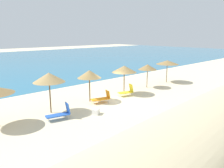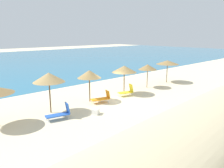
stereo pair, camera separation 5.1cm
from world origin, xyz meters
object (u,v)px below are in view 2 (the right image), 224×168
object	(u,v)px
beach_umbrella_5	(168,62)
lounge_chair_2	(60,113)
beach_umbrella_1	(49,77)
cooler_box	(96,111)
lounge_chair_1	(102,98)
lounge_chair_0	(127,91)
beach_umbrella_2	(89,74)
beach_umbrella_3	(124,69)
beach_umbrella_4	(148,67)

from	to	relation	value
beach_umbrella_5	lounge_chair_2	distance (m)	15.86
beach_umbrella_1	cooler_box	size ratio (longest dim) A/B	5.25
beach_umbrella_5	lounge_chair_1	xyz separation A→B (m)	(-11.09, -0.97, -1.98)
lounge_chair_2	cooler_box	bearing A→B (deg)	-97.53
lounge_chair_1	lounge_chair_0	bearing A→B (deg)	-71.72
beach_umbrella_1	beach_umbrella_5	xyz separation A→B (m)	(15.46, 0.21, -0.24)
beach_umbrella_5	lounge_chair_1	bearing A→B (deg)	-175.02
beach_umbrella_1	lounge_chair_0	world-z (taller)	beach_umbrella_1
beach_umbrella_2	lounge_chair_0	bearing A→B (deg)	-15.15
beach_umbrella_2	cooler_box	world-z (taller)	beach_umbrella_2
beach_umbrella_3	cooler_box	bearing A→B (deg)	-156.15
lounge_chair_0	beach_umbrella_1	bearing A→B (deg)	104.22
lounge_chair_1	lounge_chair_2	bearing A→B (deg)	118.86
lounge_chair_0	cooler_box	size ratio (longest dim) A/B	2.62
beach_umbrella_2	beach_umbrella_3	bearing A→B (deg)	-5.28
lounge_chair_0	beach_umbrella_5	bearing A→B (deg)	-63.56
lounge_chair_2	beach_umbrella_1	bearing A→B (deg)	7.04
beach_umbrella_4	lounge_chair_1	xyz separation A→B (m)	(-7.18, -0.87, -1.81)
cooler_box	beach_umbrella_5	bearing A→B (deg)	11.68
beach_umbrella_1	lounge_chair_1	xyz separation A→B (m)	(4.36, -0.75, -2.21)
beach_umbrella_2	lounge_chair_0	distance (m)	4.25
beach_umbrella_1	cooler_box	distance (m)	4.16
beach_umbrella_1	beach_umbrella_5	world-z (taller)	beach_umbrella_1
beach_umbrella_2	lounge_chair_0	xyz separation A→B (m)	(3.66, -0.99, -1.92)
beach_umbrella_5	lounge_chair_2	size ratio (longest dim) A/B	1.55
beach_umbrella_5	lounge_chair_1	distance (m)	11.31
beach_umbrella_2	beach_umbrella_3	distance (m)	3.89
beach_umbrella_1	cooler_box	xyz separation A→B (m)	(2.22, -2.52, -2.45)
beach_umbrella_4	lounge_chair_0	world-z (taller)	beach_umbrella_4
beach_umbrella_2	lounge_chair_1	world-z (taller)	beach_umbrella_2
beach_umbrella_3	beach_umbrella_2	bearing A→B (deg)	174.72
lounge_chair_1	lounge_chair_2	distance (m)	4.62
beach_umbrella_1	lounge_chair_1	distance (m)	4.95
beach_umbrella_2	beach_umbrella_5	xyz separation A→B (m)	(11.62, -0.05, 0.02)
lounge_chair_1	lounge_chair_2	xyz separation A→B (m)	(-4.53, -0.89, -0.00)
beach_umbrella_4	lounge_chair_2	world-z (taller)	beach_umbrella_4
beach_umbrella_1	lounge_chair_2	bearing A→B (deg)	-95.75
beach_umbrella_4	beach_umbrella_1	bearing A→B (deg)	-179.43
beach_umbrella_4	beach_umbrella_5	xyz separation A→B (m)	(3.91, 0.10, 0.17)
cooler_box	beach_umbrella_3	bearing A→B (deg)	23.85
beach_umbrella_4	lounge_chair_0	size ratio (longest dim) A/B	1.69
beach_umbrella_1	lounge_chair_2	size ratio (longest dim) A/B	1.76
lounge_chair_1	cooler_box	bearing A→B (deg)	147.26
lounge_chair_2	lounge_chair_1	bearing A→B (deg)	-66.10
beach_umbrella_5	beach_umbrella_2	bearing A→B (deg)	179.74
beach_umbrella_2	lounge_chair_1	xyz separation A→B (m)	(0.52, -1.02, -1.95)
beach_umbrella_3	lounge_chair_0	bearing A→B (deg)	-109.33
beach_umbrella_2	beach_umbrella_3	xyz separation A→B (m)	(3.88, -0.36, 0.07)
lounge_chair_1	cooler_box	size ratio (longest dim) A/B	2.98
beach_umbrella_1	beach_umbrella_4	bearing A→B (deg)	0.57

